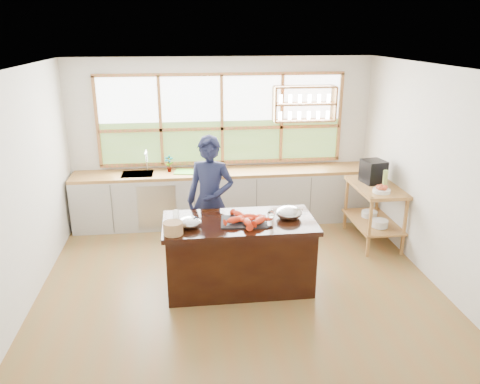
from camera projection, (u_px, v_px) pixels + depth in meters
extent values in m
plane|color=brown|center=(237.00, 278.00, 6.17)|extent=(5.00, 5.00, 0.00)
cube|color=silver|center=(222.00, 140.00, 7.83)|extent=(5.00, 0.02, 2.70)
cube|color=silver|center=(270.00, 269.00, 3.61)|extent=(5.00, 0.02, 2.70)
cube|color=silver|center=(24.00, 188.00, 5.44)|extent=(0.02, 4.50, 2.70)
cube|color=silver|center=(430.00, 174.00, 6.00)|extent=(0.02, 4.50, 2.70)
cube|color=silver|center=(237.00, 67.00, 5.28)|extent=(5.00, 4.50, 0.02)
cube|color=#B1633B|center=(222.00, 119.00, 7.69)|extent=(4.05, 0.06, 1.50)
cube|color=white|center=(222.00, 98.00, 7.60)|extent=(3.98, 0.01, 0.75)
cube|color=#3C6322|center=(222.00, 142.00, 7.84)|extent=(3.98, 0.01, 0.70)
cube|color=#B1633B|center=(305.00, 87.00, 7.57)|extent=(1.00, 0.28, 0.03)
cube|color=#B1633B|center=(304.00, 104.00, 7.66)|extent=(1.00, 0.28, 0.03)
cube|color=#B1633B|center=(304.00, 120.00, 7.75)|extent=(1.00, 0.28, 0.03)
cube|color=#B1633B|center=(274.00, 104.00, 7.60)|extent=(0.03, 0.28, 0.55)
cube|color=#B1633B|center=(334.00, 103.00, 7.71)|extent=(0.03, 0.28, 0.55)
cube|color=#B5B4AB|center=(224.00, 198.00, 7.85)|extent=(4.90, 0.62, 0.85)
cube|color=#B0B4B7|center=(157.00, 207.00, 7.42)|extent=(0.60, 0.01, 0.72)
cube|color=#A87333|center=(224.00, 172.00, 7.70)|extent=(4.90, 0.62, 0.05)
cube|color=#B0B4B7|center=(138.00, 179.00, 7.56)|extent=(0.50, 0.42, 0.16)
cube|color=#A87333|center=(405.00, 226.00, 6.67)|extent=(0.04, 0.04, 0.90)
cube|color=#A87333|center=(377.00, 202.00, 7.61)|extent=(0.04, 0.04, 0.90)
cube|color=#A87333|center=(370.00, 228.00, 6.61)|extent=(0.04, 0.04, 0.90)
cube|color=#A87333|center=(346.00, 203.00, 7.55)|extent=(0.04, 0.04, 0.90)
cube|color=#A87333|center=(373.00, 222.00, 7.15)|extent=(0.62, 1.10, 0.03)
cube|color=#A87333|center=(376.00, 187.00, 6.97)|extent=(0.62, 1.10, 0.05)
cylinder|color=white|center=(380.00, 224.00, 6.90)|extent=(0.24, 0.24, 0.11)
cylinder|color=white|center=(369.00, 214.00, 7.27)|extent=(0.24, 0.24, 0.09)
cube|color=black|center=(239.00, 256.00, 5.84)|extent=(1.77, 0.82, 0.84)
cube|color=black|center=(239.00, 223.00, 5.69)|extent=(1.85, 0.90, 0.06)
imported|color=#181C39|center=(210.00, 201.00, 6.33)|extent=(0.76, 0.63, 1.80)
imported|color=slate|center=(169.00, 164.00, 7.60)|extent=(0.16, 0.12, 0.28)
cube|color=#55B833|center=(187.00, 172.00, 7.62)|extent=(0.45, 0.37, 0.01)
cube|color=black|center=(373.00, 172.00, 7.05)|extent=(0.36, 0.37, 0.35)
cylinder|color=#99B451|center=(385.00, 180.00, 6.76)|extent=(0.08, 0.08, 0.28)
cylinder|color=white|center=(382.00, 191.00, 6.66)|extent=(0.25, 0.25, 0.05)
sphere|color=#BA4324|center=(385.00, 187.00, 6.65)|extent=(0.07, 0.07, 0.07)
sphere|color=#BA4324|center=(382.00, 186.00, 6.69)|extent=(0.07, 0.07, 0.07)
sphere|color=#BA4324|center=(378.00, 187.00, 6.67)|extent=(0.07, 0.07, 0.07)
sphere|color=#BA4324|center=(380.00, 188.00, 6.61)|extent=(0.07, 0.07, 0.07)
sphere|color=#BA4324|center=(384.00, 189.00, 6.60)|extent=(0.07, 0.07, 0.07)
cube|color=black|center=(244.00, 222.00, 5.63)|extent=(0.59, 0.45, 0.02)
ellipsoid|color=#EE4721|center=(235.00, 220.00, 5.55)|extent=(0.23, 0.15, 0.08)
ellipsoid|color=#EE4721|center=(250.00, 217.00, 5.64)|extent=(0.23, 0.14, 0.08)
ellipsoid|color=#EE4721|center=(260.00, 221.00, 5.54)|extent=(0.21, 0.21, 0.08)
ellipsoid|color=#EE4721|center=(239.00, 215.00, 5.72)|extent=(0.18, 0.23, 0.08)
ellipsoid|color=#EE4721|center=(247.00, 223.00, 5.48)|extent=(0.11, 0.22, 0.08)
ellipsoid|color=#B0B4B7|center=(190.00, 222.00, 5.49)|extent=(0.28, 0.28, 0.13)
ellipsoid|color=#B0B4B7|center=(289.00, 213.00, 5.75)|extent=(0.32, 0.32, 0.16)
cylinder|color=white|center=(271.00, 227.00, 5.49)|extent=(0.06, 0.06, 0.01)
cylinder|color=white|center=(271.00, 222.00, 5.47)|extent=(0.01, 0.01, 0.13)
ellipsoid|color=white|center=(271.00, 214.00, 5.44)|extent=(0.08, 0.08, 0.10)
cylinder|color=tan|center=(173.00, 228.00, 5.29)|extent=(0.23, 0.23, 0.14)
cylinder|color=silver|center=(176.00, 217.00, 5.70)|extent=(0.09, 0.30, 0.08)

